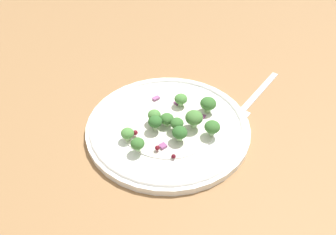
% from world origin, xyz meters
% --- Properties ---
extents(ground_plane, '(1.80, 1.80, 0.02)m').
position_xyz_m(ground_plane, '(0.00, 0.00, -0.01)').
color(ground_plane, olive).
extents(plate, '(0.28, 0.28, 0.02)m').
position_xyz_m(plate, '(-0.02, -0.02, 0.01)').
color(plate, white).
rests_on(plate, ground_plane).
extents(dressing_pool, '(0.16, 0.16, 0.00)m').
position_xyz_m(dressing_pool, '(-0.02, -0.02, 0.01)').
color(dressing_pool, white).
rests_on(dressing_pool, plate).
extents(broccoli_floret_0, '(0.02, 0.02, 0.02)m').
position_xyz_m(broccoli_floret_0, '(-0.00, -0.09, 0.03)').
color(broccoli_floret_0, '#8EB77A').
rests_on(broccoli_floret_0, plate).
extents(broccoli_floret_1, '(0.02, 0.02, 0.02)m').
position_xyz_m(broccoli_floret_1, '(-0.03, -0.09, 0.03)').
color(broccoli_floret_1, '#ADD18E').
rests_on(broccoli_floret_1, plate).
extents(broccoli_floret_2, '(0.02, 0.02, 0.02)m').
position_xyz_m(broccoli_floret_2, '(-0.05, 0.03, 0.03)').
color(broccoli_floret_2, '#9EC684').
rests_on(broccoli_floret_2, plate).
extents(broccoli_floret_3, '(0.02, 0.02, 0.03)m').
position_xyz_m(broccoli_floret_3, '(0.02, -0.03, 0.03)').
color(broccoli_floret_3, '#9EC684').
rests_on(broccoli_floret_3, plate).
extents(broccoli_floret_4, '(0.03, 0.03, 0.03)m').
position_xyz_m(broccoli_floret_4, '(0.01, 0.01, 0.04)').
color(broccoli_floret_4, '#8EB77A').
rests_on(broccoli_floret_4, plate).
extents(broccoli_floret_5, '(0.03, 0.03, 0.03)m').
position_xyz_m(broccoli_floret_5, '(0.04, 0.02, 0.03)').
color(broccoli_floret_5, '#8EB77A').
rests_on(broccoli_floret_5, plate).
extents(broccoli_floret_6, '(0.02, 0.02, 0.02)m').
position_xyz_m(broccoli_floret_6, '(-0.02, -0.04, 0.03)').
color(broccoli_floret_6, '#8EB77A').
rests_on(broccoli_floret_6, plate).
extents(broccoli_floret_7, '(0.02, 0.02, 0.02)m').
position_xyz_m(broccoli_floret_7, '(-0.04, -0.03, 0.03)').
color(broccoli_floret_7, '#8EB77A').
rests_on(broccoli_floret_7, plate).
extents(broccoli_floret_8, '(0.02, 0.02, 0.02)m').
position_xyz_m(broccoli_floret_8, '(-0.02, -0.02, 0.03)').
color(broccoli_floret_8, '#9EC684').
rests_on(broccoli_floret_8, plate).
extents(broccoli_floret_9, '(0.02, 0.02, 0.02)m').
position_xyz_m(broccoli_floret_9, '(0.00, -0.02, 0.03)').
color(broccoli_floret_9, '#9EC684').
rests_on(broccoli_floret_9, plate).
extents(broccoli_floret_10, '(0.03, 0.03, 0.03)m').
position_xyz_m(broccoli_floret_10, '(-0.01, 0.06, 0.03)').
color(broccoli_floret_10, '#9EC684').
rests_on(broccoli_floret_10, plate).
extents(cranberry_0, '(0.01, 0.01, 0.01)m').
position_xyz_m(cranberry_0, '(-0.03, -0.08, 0.02)').
color(cranberry_0, maroon).
rests_on(cranberry_0, plate).
extents(cranberry_1, '(0.01, 0.01, 0.01)m').
position_xyz_m(cranberry_1, '(0.04, -0.06, 0.02)').
color(cranberry_1, '#4C0A14').
rests_on(cranberry_1, plate).
extents(cranberry_2, '(0.01, 0.01, 0.01)m').
position_xyz_m(cranberry_2, '(0.02, -0.07, 0.02)').
color(cranberry_2, maroon).
rests_on(cranberry_2, plate).
extents(onion_bit_0, '(0.01, 0.01, 0.00)m').
position_xyz_m(onion_bit_0, '(-0.09, 0.01, 0.02)').
color(onion_bit_0, '#A35B93').
rests_on(onion_bit_0, plate).
extents(onion_bit_1, '(0.01, 0.01, 0.00)m').
position_xyz_m(onion_bit_1, '(-0.06, 0.03, 0.01)').
color(onion_bit_1, '#843D75').
rests_on(onion_bit_1, plate).
extents(onion_bit_2, '(0.01, 0.01, 0.00)m').
position_xyz_m(onion_bit_2, '(0.00, 0.04, 0.01)').
color(onion_bit_2, '#843D75').
rests_on(onion_bit_2, plate).
extents(onion_bit_3, '(0.01, 0.01, 0.00)m').
position_xyz_m(onion_bit_3, '(0.02, -0.06, 0.02)').
color(onion_bit_3, '#934C84').
rests_on(onion_bit_3, plate).
extents(fork, '(0.07, 0.18, 0.01)m').
position_xyz_m(fork, '(0.01, 0.17, 0.00)').
color(fork, silver).
rests_on(fork, ground_plane).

